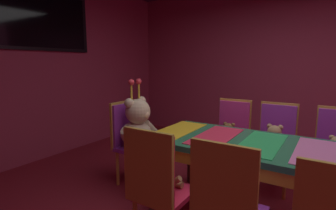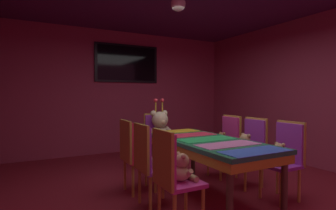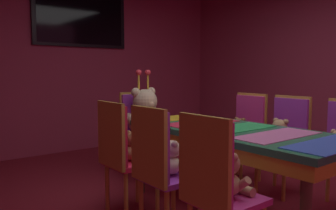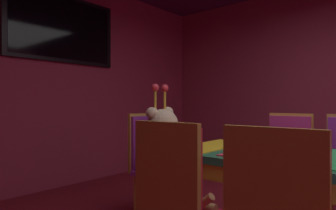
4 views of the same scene
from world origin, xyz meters
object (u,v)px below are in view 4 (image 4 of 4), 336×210
object	(u,v)px
banquet_table	(331,173)
throne_chair	(150,154)
chair_right_2	(288,155)
wall_tv	(63,29)
chair_left_2	(175,196)
teddy_left_2	(192,195)
teddy_right_2	(282,159)
king_teddy_bear	(163,143)

from	to	relation	value
banquet_table	throne_chair	size ratio (longest dim) A/B	2.05
chair_right_2	wall_tv	distance (m)	3.06
chair_left_2	teddy_left_2	distance (m)	0.14
banquet_table	chair_left_2	size ratio (longest dim) A/B	2.05
wall_tv	chair_right_2	bearing A→B (deg)	-72.04
chair_right_2	chair_left_2	bearing A→B (deg)	-0.20
chair_right_2	wall_tv	world-z (taller)	wall_tv
banquet_table	teddy_left_2	xyz separation A→B (m)	(-0.70, 0.55, -0.08)
teddy_right_2	wall_tv	size ratio (longest dim) A/B	0.19
teddy_right_2	throne_chair	world-z (taller)	throne_chair
throne_chair	king_teddy_bear	bearing A→B (deg)	-0.00
teddy_left_2	chair_right_2	bearing A→B (deg)	-0.22
chair_left_2	teddy_right_2	distance (m)	1.53
chair_left_2	teddy_left_2	xyz separation A→B (m)	(0.14, 0.00, -0.03)
chair_right_2	throne_chair	xyz separation A→B (m)	(-0.83, 1.00, 0.00)
banquet_table	throne_chair	world-z (taller)	throne_chair
chair_left_2	teddy_left_2	world-z (taller)	chair_left_2
banquet_table	king_teddy_bear	distance (m)	1.38
banquet_table	king_teddy_bear	size ratio (longest dim) A/B	2.52
chair_left_2	wall_tv	distance (m)	3.06
banquet_table	chair_right_2	distance (m)	0.99
teddy_left_2	king_teddy_bear	distance (m)	1.10
teddy_right_2	king_teddy_bear	distance (m)	1.09
king_teddy_bear	chair_right_2	bearing A→B (deg)	44.83
chair_left_2	chair_right_2	world-z (taller)	same
teddy_left_2	throne_chair	xyz separation A→B (m)	(0.70, 1.00, 0.03)
chair_left_2	teddy_right_2	xyz separation A→B (m)	(1.53, -0.01, -0.02)
teddy_left_2	teddy_right_2	bearing A→B (deg)	-0.24
throne_chair	chair_right_2	bearing A→B (deg)	39.71
wall_tv	banquet_table	bearing A→B (deg)	-90.00
chair_right_2	teddy_right_2	size ratio (longest dim) A/B	3.52
chair_right_2	throne_chair	world-z (taller)	same
banquet_table	throne_chair	distance (m)	1.54
teddy_left_2	king_teddy_bear	world-z (taller)	king_teddy_bear
teddy_right_2	wall_tv	xyz separation A→B (m)	(-0.69, 2.56, 1.48)
teddy_left_2	throne_chair	distance (m)	1.22
teddy_right_2	king_teddy_bear	world-z (taller)	king_teddy_bear
chair_right_2	king_teddy_bear	size ratio (longest dim) A/B	1.23
throne_chair	king_teddy_bear	world-z (taller)	king_teddy_bear
banquet_table	wall_tv	size ratio (longest dim) A/B	1.35
chair_left_2	wall_tv	size ratio (longest dim) A/B	0.66
throne_chair	king_teddy_bear	distance (m)	0.20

